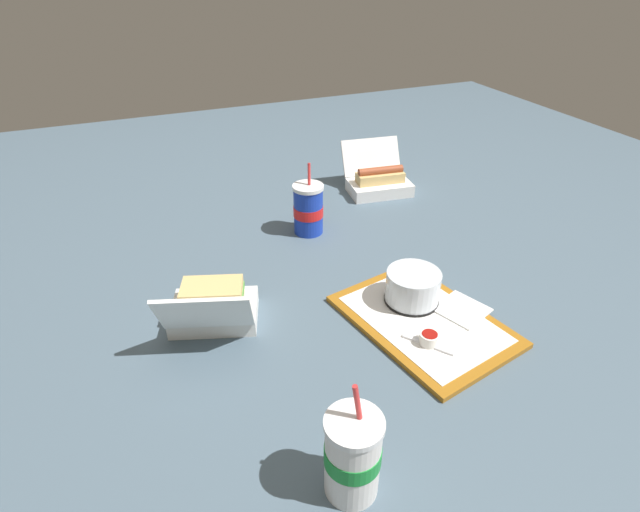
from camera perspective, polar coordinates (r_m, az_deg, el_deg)
name	(u,v)px	position (r m, az deg, el deg)	size (l,w,h in m)	color
ground_plane	(339,280)	(1.23, 2.13, -2.78)	(3.20, 3.20, 0.00)	#4C6070
food_tray	(423,321)	(1.12, 11.72, -7.25)	(0.41, 0.33, 0.01)	#A56619
cake_container	(413,288)	(1.14, 10.54, -3.58)	(0.12, 0.12, 0.08)	black
ketchup_cup	(429,338)	(1.05, 12.37, -9.16)	(0.04, 0.04, 0.02)	white
napkin_stack	(462,309)	(1.16, 15.89, -5.90)	(0.10, 0.10, 0.00)	white
plastic_fork	(428,344)	(1.05, 12.25, -9.81)	(0.11, 0.01, 0.01)	white
clamshell_hotdog_back	(379,181)	(1.68, 6.71, 8.54)	(0.21, 0.22, 0.15)	white
clamshell_sandwich_center	(213,307)	(1.10, -12.13, -5.69)	(0.25, 0.24, 0.16)	white
soda_cup_back	(353,455)	(0.78, 3.75, -21.79)	(0.09, 0.09, 0.21)	white
soda_cup_front	(308,209)	(1.41, -1.34, 5.37)	(0.09, 0.09, 0.21)	#1938B7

